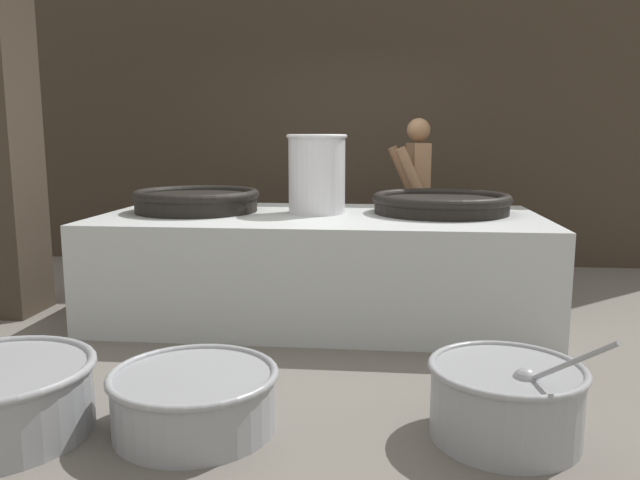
{
  "coord_description": "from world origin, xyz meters",
  "views": [
    {
      "loc": [
        0.52,
        -5.04,
        1.47
      ],
      "look_at": [
        0.0,
        0.0,
        0.64
      ],
      "focal_mm": 35.0,
      "sensor_mm": 36.0,
      "label": 1
    }
  ],
  "objects_px": {
    "giant_wok_near": "(197,200)",
    "prep_bowl_vegetables": "(506,398)",
    "giant_wok_far": "(441,203)",
    "stock_pot": "(317,173)",
    "prep_bowl_extra": "(194,397)",
    "cook": "(416,196)"
  },
  "relations": [
    {
      "from": "cook",
      "to": "giant_wok_near",
      "type": "bearing_deg",
      "value": 22.55
    },
    {
      "from": "giant_wok_far",
      "to": "prep_bowl_vegetables",
      "type": "relative_size",
      "value": 1.25
    },
    {
      "from": "giant_wok_near",
      "to": "prep_bowl_vegetables",
      "type": "bearing_deg",
      "value": -44.4
    },
    {
      "from": "stock_pot",
      "to": "giant_wok_far",
      "type": "bearing_deg",
      "value": 5.35
    },
    {
      "from": "giant_wok_near",
      "to": "prep_bowl_extra",
      "type": "height_order",
      "value": "giant_wok_near"
    },
    {
      "from": "prep_bowl_extra",
      "to": "cook",
      "type": "bearing_deg",
      "value": 69.45
    },
    {
      "from": "giant_wok_near",
      "to": "prep_bowl_vegetables",
      "type": "distance_m",
      "value": 3.17
    },
    {
      "from": "stock_pot",
      "to": "prep_bowl_extra",
      "type": "relative_size",
      "value": 0.75
    },
    {
      "from": "giant_wok_near",
      "to": "prep_bowl_vegetables",
      "type": "relative_size",
      "value": 1.16
    },
    {
      "from": "giant_wok_near",
      "to": "giant_wok_far",
      "type": "bearing_deg",
      "value": 2.59
    },
    {
      "from": "prep_bowl_extra",
      "to": "giant_wok_near",
      "type": "bearing_deg",
      "value": 106.13
    },
    {
      "from": "giant_wok_far",
      "to": "stock_pot",
      "type": "xyz_separation_m",
      "value": [
        -1.03,
        -0.1,
        0.25
      ]
    },
    {
      "from": "giant_wok_far",
      "to": "cook",
      "type": "distance_m",
      "value": 1.05
    },
    {
      "from": "prep_bowl_vegetables",
      "to": "giant_wok_far",
      "type": "bearing_deg",
      "value": 93.68
    },
    {
      "from": "giant_wok_near",
      "to": "giant_wok_far",
      "type": "xyz_separation_m",
      "value": [
        2.05,
        0.09,
        -0.01
      ]
    },
    {
      "from": "giant_wok_near",
      "to": "stock_pot",
      "type": "relative_size",
      "value": 1.64
    },
    {
      "from": "cook",
      "to": "prep_bowl_extra",
      "type": "bearing_deg",
      "value": 61.25
    },
    {
      "from": "giant_wok_far",
      "to": "prep_bowl_extra",
      "type": "xyz_separation_m",
      "value": [
        -1.41,
        -2.31,
        -0.77
      ]
    },
    {
      "from": "cook",
      "to": "prep_bowl_vegetables",
      "type": "bearing_deg",
      "value": 87.03
    },
    {
      "from": "giant_wok_far",
      "to": "prep_bowl_vegetables",
      "type": "xyz_separation_m",
      "value": [
        0.14,
        -2.25,
        -0.73
      ]
    },
    {
      "from": "giant_wok_far",
      "to": "prep_bowl_extra",
      "type": "bearing_deg",
      "value": -121.38
    },
    {
      "from": "stock_pot",
      "to": "prep_bowl_extra",
      "type": "xyz_separation_m",
      "value": [
        -0.39,
        -2.22,
        -1.01
      ]
    }
  ]
}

